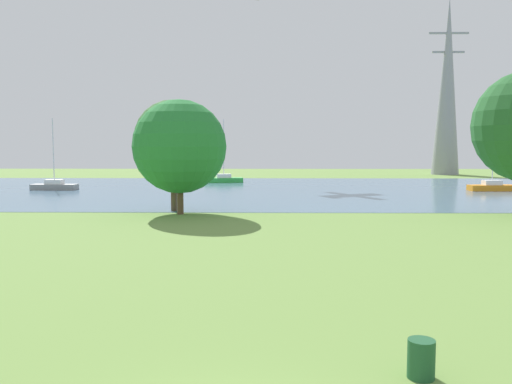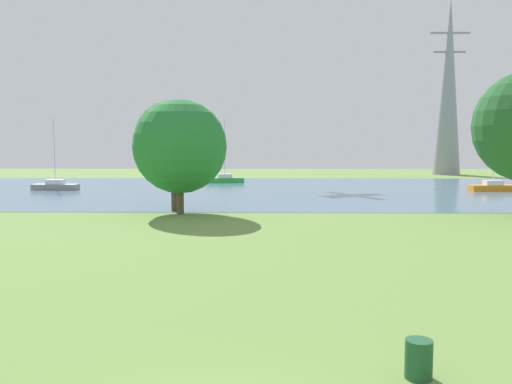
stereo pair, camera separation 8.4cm
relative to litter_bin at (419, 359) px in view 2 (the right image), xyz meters
The scene contains 9 objects.
ground_plane 19.44m from the litter_bin, 101.77° to the left, with size 160.00×160.00×0.00m, color olive.
litter_bin is the anchor object (origin of this frame).
water_surface 47.19m from the litter_bin, 94.82° to the left, with size 140.00×40.00×0.02m, color slate.
sailboat_gray 53.01m from the litter_bin, 119.05° to the left, with size 4.86×1.69×7.62m.
sailboat_orange 50.36m from the litter_bin, 65.83° to the left, with size 4.90×1.84×6.03m.
sailboat_green 58.59m from the litter_bin, 98.31° to the left, with size 5.00×2.40×8.03m.
tree_east_near 30.07m from the litter_bin, 109.28° to the left, with size 5.55×5.55×8.02m.
tree_west_near 28.07m from the litter_bin, 109.05° to the left, with size 6.44×6.44×7.89m.
electricity_pylon 83.88m from the litter_bin, 71.36° to the left, with size 6.40×4.40×28.52m.
Camera 2 is at (0.85, -7.72, 4.74)m, focal length 37.77 mm.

